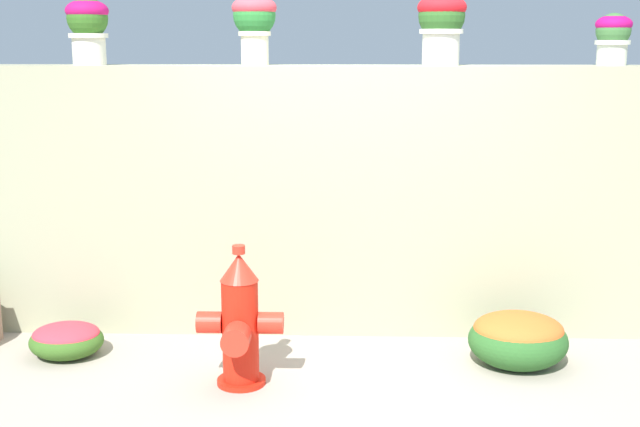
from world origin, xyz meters
The scene contains 9 objects.
ground_plane centered at (0.00, 0.00, 0.00)m, with size 24.00×24.00×0.00m, color #A49788.
stone_wall centered at (0.00, 1.02, 0.93)m, with size 6.67×0.41×1.87m, color #A1A07F.
potted_plant_1 centered at (-1.77, 1.00, 2.14)m, with size 0.29×0.29×0.45m.
potted_plant_2 centered at (-0.64, 1.04, 2.17)m, with size 0.30×0.30×0.48m.
potted_plant_3 centered at (0.61, 0.98, 2.16)m, with size 0.33×0.33×0.48m.
potted_plant_4 centered at (1.76, 1.03, 2.07)m, with size 0.24×0.24×0.35m.
fire_hydrant centered at (-0.64, -0.03, 0.39)m, with size 0.51×0.42×0.86m.
flower_bush_left centered at (1.08, 0.33, 0.18)m, with size 0.63×0.57×0.35m.
flower_bush_right centered at (-1.84, 0.39, 0.12)m, with size 0.48×0.43×0.22m.
Camera 1 is at (-0.03, -4.63, 2.03)m, focal length 46.01 mm.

